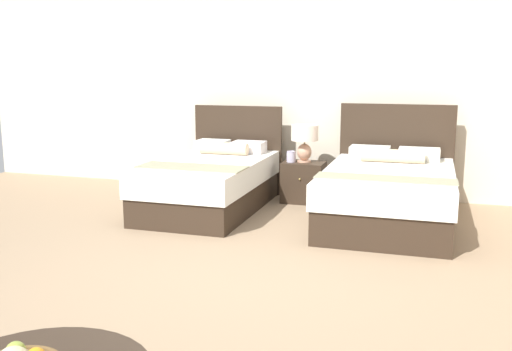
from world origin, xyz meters
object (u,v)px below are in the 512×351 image
at_px(nightstand, 304,182).
at_px(table_lamp, 305,138).
at_px(vase, 291,157).
at_px(bed_near_window, 212,181).
at_px(bed_near_corner, 389,193).

bearing_deg(nightstand, table_lamp, 90.00).
bearing_deg(table_lamp, vase, -158.37).
distance_m(bed_near_window, vase, 1.04).
relative_size(table_lamp, vase, 3.35).
height_order(bed_near_window, bed_near_corner, bed_near_corner).
distance_m(table_lamp, vase, 0.28).
xyz_separation_m(bed_near_corner, nightstand, (-1.08, 0.66, -0.08)).
height_order(bed_near_corner, vase, bed_near_corner).
xyz_separation_m(bed_near_corner, table_lamp, (-1.08, 0.68, 0.47)).
bearing_deg(vase, bed_near_corner, -26.71).
relative_size(bed_near_corner, nightstand, 4.12).
relative_size(bed_near_corner, table_lamp, 4.59).
bearing_deg(table_lamp, bed_near_corner, -32.20).
bearing_deg(nightstand, bed_near_corner, -31.43).
distance_m(bed_near_corner, nightstand, 1.26).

